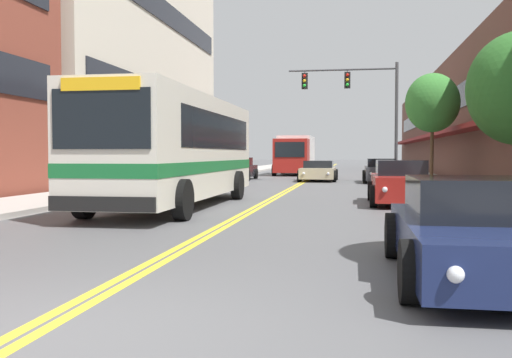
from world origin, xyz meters
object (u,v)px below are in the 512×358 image
car_black_parked_left_near (211,174)px  fire_hydrant (471,193)px  city_bus (178,146)px  car_navy_parked_right_foreground (480,232)px  box_truck (295,155)px  car_beige_moving_lead (318,171)px  car_dark_grey_parked_right_mid (381,171)px  car_charcoal_parked_left_mid (237,169)px  street_tree_right_far (432,103)px  car_red_parked_right_far (401,184)px  traffic_signal_mast (360,97)px

car_black_parked_left_near → fire_hydrant: (10.21, -11.91, -0.05)m
city_bus → fire_hydrant: 8.52m
car_navy_parked_right_foreground → box_truck: size_ratio=0.62×
car_beige_moving_lead → car_black_parked_left_near: bearing=-128.9°
city_bus → car_dark_grey_parked_right_mid: (6.79, 15.90, -1.22)m
car_navy_parked_right_foreground → car_dark_grey_parked_right_mid: (-0.08, 25.08, 0.03)m
fire_hydrant → car_dark_grey_parked_right_mid: bearing=95.5°
car_dark_grey_parked_right_mid → car_beige_moving_lead: (-3.59, 1.50, -0.06)m
car_charcoal_parked_left_mid → car_dark_grey_parked_right_mid: car_charcoal_parked_left_mid is taller
car_black_parked_left_near → city_bus: bearing=-80.7°
street_tree_right_far → fire_hydrant: (-0.79, -13.96, -3.63)m
car_red_parked_right_far → city_bus: bearing=-164.9°
car_black_parked_left_near → car_charcoal_parked_left_mid: (-0.14, 7.04, 0.05)m
car_charcoal_parked_left_mid → traffic_signal_mast: size_ratio=0.69×
street_tree_right_far → car_red_parked_right_far: bearing=-102.0°
city_bus → car_black_parked_left_near: size_ratio=2.39×
car_beige_moving_lead → street_tree_right_far: size_ratio=0.88×
car_red_parked_right_far → fire_hydrant: 3.05m
car_dark_grey_parked_right_mid → box_truck: 12.90m
car_red_parked_right_far → car_black_parked_left_near: bearing=132.6°
city_bus → car_navy_parked_right_foreground: size_ratio=2.34×
street_tree_right_far → box_truck: bearing=120.8°
street_tree_right_far → car_navy_parked_right_foreground: bearing=-95.9°
car_beige_moving_lead → traffic_signal_mast: 4.96m
city_bus → street_tree_right_far: size_ratio=1.93×
car_red_parked_right_far → street_tree_right_far: (2.41, 11.38, 3.52)m
car_beige_moving_lead → box_truck: size_ratio=0.66×
car_navy_parked_right_foreground → car_dark_grey_parked_right_mid: car_dark_grey_parked_right_mid is taller
car_charcoal_parked_left_mid → fire_hydrant: car_charcoal_parked_left_mid is taller
car_beige_moving_lead → box_truck: bearing=103.7°
car_beige_moving_lead → box_truck: box_truck is taller
car_red_parked_right_far → car_dark_grey_parked_right_mid: bearing=89.9°
car_charcoal_parked_left_mid → fire_hydrant: size_ratio=5.91×
city_bus → car_dark_grey_parked_right_mid: size_ratio=2.43×
car_dark_grey_parked_right_mid → car_red_parked_right_far: 14.07m
fire_hydrant → car_navy_parked_right_foreground: bearing=-100.2°
car_red_parked_right_far → street_tree_right_far: size_ratio=0.78×
car_red_parked_right_far → car_beige_moving_lead: size_ratio=0.89×
traffic_signal_mast → car_charcoal_parked_left_mid: bearing=166.9°
traffic_signal_mast → city_bus: bearing=-108.7°
city_bus → car_navy_parked_right_foreground: bearing=-53.1°
car_black_parked_left_near → car_charcoal_parked_left_mid: 7.04m
car_charcoal_parked_left_mid → fire_hydrant: bearing=-61.4°
car_navy_parked_right_foreground → car_beige_moving_lead: car_navy_parked_right_foreground is taller
car_beige_moving_lead → street_tree_right_far: (5.97, -4.19, 3.60)m
car_navy_parked_right_foreground → traffic_signal_mast: bearing=92.9°
car_black_parked_left_near → car_dark_grey_parked_right_mid: bearing=28.8°
box_truck → city_bus: bearing=-91.7°
car_navy_parked_right_foreground → car_red_parked_right_far: size_ratio=1.06×
traffic_signal_mast → fire_hydrant: (2.81, -17.19, -4.29)m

